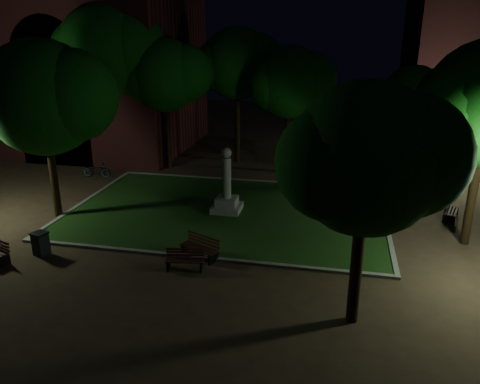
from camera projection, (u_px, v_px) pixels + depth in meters
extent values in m
plane|color=#412C1E|center=(217.00, 228.00, 21.33)|extent=(80.00, 80.00, 0.00)
cube|color=#1D3E13|center=(227.00, 211.00, 23.17)|extent=(15.00, 10.00, 0.08)
cube|color=slate|center=(197.00, 257.00, 18.45)|extent=(15.40, 0.20, 0.12)
cube|color=slate|center=(247.00, 180.00, 27.88)|extent=(15.40, 0.20, 0.12)
cube|color=slate|center=(87.00, 200.00, 24.65)|extent=(0.20, 10.00, 0.12)
cube|color=slate|center=(386.00, 224.00, 21.67)|extent=(0.20, 10.00, 0.12)
cube|color=gray|center=(227.00, 208.00, 23.11)|extent=(1.40, 1.40, 0.30)
cube|color=gray|center=(227.00, 201.00, 22.99)|extent=(1.00, 1.00, 0.40)
cylinder|color=gray|center=(227.00, 178.00, 22.60)|extent=(0.44, 0.44, 2.00)
sphere|color=gray|center=(226.00, 153.00, 22.19)|extent=(0.50, 0.50, 0.50)
cube|color=#551E20|center=(56.00, 45.00, 34.95)|extent=(20.00, 12.00, 15.00)
cube|color=black|center=(65.00, 109.00, 31.52)|extent=(5.00, 3.00, 7.00)
cylinder|color=black|center=(59.00, 55.00, 30.37)|extent=(5.00, 3.00, 5.00)
plane|color=orange|center=(75.00, 107.00, 32.63)|extent=(6.30, 0.00, 6.30)
cylinder|color=black|center=(54.00, 175.00, 22.02)|extent=(0.36, 0.36, 4.14)
sphere|color=#10510F|center=(43.00, 98.00, 20.83)|extent=(5.20, 5.20, 5.20)
sphere|color=#10510F|center=(72.00, 96.00, 20.73)|extent=(4.16, 4.16, 4.16)
sphere|color=#10510F|center=(18.00, 100.00, 20.79)|extent=(3.90, 3.90, 3.90)
cylinder|color=black|center=(168.00, 133.00, 30.05)|extent=(0.36, 0.36, 4.55)
sphere|color=#10510F|center=(165.00, 75.00, 28.86)|extent=(4.52, 4.52, 4.52)
sphere|color=#10510F|center=(184.00, 74.00, 28.79)|extent=(3.62, 3.62, 3.62)
sphere|color=#10510F|center=(150.00, 77.00, 28.79)|extent=(3.39, 3.39, 3.39)
cylinder|color=black|center=(287.00, 138.00, 29.15)|extent=(0.36, 0.36, 4.30)
sphere|color=#10510F|center=(289.00, 82.00, 28.02)|extent=(4.36, 4.36, 4.36)
sphere|color=#10510F|center=(308.00, 80.00, 27.96)|extent=(3.49, 3.49, 3.49)
sphere|color=#10510F|center=(274.00, 84.00, 27.94)|extent=(3.27, 3.27, 3.27)
cylinder|color=black|center=(406.00, 151.00, 26.83)|extent=(0.36, 0.36, 3.93)
sphere|color=#10510F|center=(413.00, 98.00, 25.84)|extent=(3.58, 3.58, 3.58)
sphere|color=#10510F|center=(429.00, 96.00, 25.82)|extent=(2.86, 2.86, 2.86)
sphere|color=#10510F|center=(400.00, 100.00, 25.73)|extent=(2.68, 2.68, 2.68)
cylinder|color=black|center=(472.00, 194.00, 19.12)|extent=(0.36, 0.36, 4.38)
sphere|color=#10510F|center=(462.00, 107.00, 17.87)|extent=(3.71, 3.71, 3.71)
cylinder|color=black|center=(356.00, 264.00, 13.93)|extent=(0.36, 0.36, 3.89)
sphere|color=#10510F|center=(366.00, 159.00, 12.86)|extent=(4.35, 4.35, 4.35)
sphere|color=#10510F|center=(407.00, 156.00, 12.80)|extent=(3.48, 3.48, 3.48)
sphere|color=#10510F|center=(333.00, 163.00, 12.79)|extent=(3.26, 3.26, 3.26)
cylinder|color=black|center=(113.00, 124.00, 30.49)|extent=(0.36, 0.36, 5.45)
sphere|color=#10510F|center=(107.00, 52.00, 29.01)|extent=(5.95, 5.95, 5.95)
sphere|color=#10510F|center=(130.00, 51.00, 28.87)|extent=(4.76, 4.76, 4.76)
sphere|color=#10510F|center=(87.00, 54.00, 29.00)|extent=(4.46, 4.46, 4.46)
cylinder|color=black|center=(237.00, 124.00, 31.40)|extent=(0.36, 0.36, 5.12)
sphere|color=#10510F|center=(237.00, 63.00, 30.10)|extent=(4.65, 4.65, 4.65)
sphere|color=#10510F|center=(255.00, 62.00, 30.02)|extent=(3.72, 3.72, 3.72)
sphere|color=#10510F|center=(222.00, 65.00, 30.04)|extent=(3.49, 3.49, 3.49)
cylinder|color=black|center=(71.00, 130.00, 31.23)|extent=(0.12, 0.12, 4.49)
cylinder|color=black|center=(67.00, 96.00, 30.49)|extent=(0.90, 0.08, 0.08)
sphere|color=#D8FFD8|center=(60.00, 96.00, 30.58)|extent=(0.28, 0.28, 0.28)
sphere|color=#D8FFD8|center=(73.00, 96.00, 30.40)|extent=(0.28, 0.28, 0.28)
cylinder|color=black|center=(452.00, 150.00, 27.22)|extent=(0.12, 0.12, 3.84)
cylinder|color=black|center=(457.00, 118.00, 26.59)|extent=(0.90, 0.08, 0.08)
sphere|color=#D8FFD8|center=(449.00, 117.00, 26.68)|extent=(0.28, 0.28, 0.28)
sphere|color=#D8FFD8|center=(466.00, 118.00, 26.51)|extent=(0.28, 0.28, 0.28)
cube|color=black|center=(168.00, 265.00, 17.59)|extent=(0.14, 0.49, 0.39)
cube|color=black|center=(201.00, 265.00, 17.55)|extent=(0.14, 0.49, 0.39)
cube|color=#391711|center=(184.00, 263.00, 17.32)|extent=(1.41, 0.33, 0.04)
cube|color=#391711|center=(184.00, 261.00, 17.43)|extent=(1.41, 0.33, 0.04)
cube|color=#391711|center=(185.00, 259.00, 17.55)|extent=(1.41, 0.33, 0.04)
cube|color=#391711|center=(185.00, 258.00, 17.67)|extent=(1.41, 0.33, 0.04)
cube|color=#391711|center=(185.00, 255.00, 17.69)|extent=(1.41, 0.30, 0.09)
cube|color=#391711|center=(185.00, 252.00, 17.65)|extent=(1.41, 0.30, 0.09)
cube|color=#391711|center=(185.00, 249.00, 17.61)|extent=(1.41, 0.30, 0.09)
cube|color=black|center=(186.00, 248.00, 18.86)|extent=(0.29, 0.54, 0.45)
cube|color=black|center=(213.00, 258.00, 18.05)|extent=(0.29, 0.54, 0.45)
cube|color=#391711|center=(196.00, 249.00, 18.21)|extent=(1.52, 0.77, 0.04)
cube|color=#391711|center=(198.00, 248.00, 18.32)|extent=(1.52, 0.77, 0.04)
cube|color=#391711|center=(200.00, 247.00, 18.43)|extent=(1.52, 0.77, 0.04)
cube|color=#391711|center=(203.00, 246.00, 18.54)|extent=(1.52, 0.77, 0.04)
cube|color=#391711|center=(204.00, 243.00, 18.55)|extent=(1.51, 0.74, 0.10)
cube|color=#391711|center=(204.00, 239.00, 18.50)|extent=(1.51, 0.74, 0.10)
cube|color=#391711|center=(204.00, 236.00, 18.46)|extent=(1.51, 0.74, 0.10)
cube|color=black|center=(3.00, 261.00, 17.83)|extent=(0.25, 0.54, 0.44)
cube|color=black|center=(449.00, 220.00, 21.72)|extent=(0.54, 0.22, 0.44)
cube|color=black|center=(452.00, 210.00, 22.86)|extent=(0.54, 0.22, 0.44)
cube|color=#391711|center=(456.00, 211.00, 22.11)|extent=(0.57, 1.55, 0.04)
cube|color=#391711|center=(453.00, 210.00, 22.18)|extent=(0.57, 1.55, 0.04)
cube|color=#391711|center=(450.00, 210.00, 22.24)|extent=(0.57, 1.55, 0.04)
cube|color=#391711|center=(447.00, 209.00, 22.31)|extent=(0.57, 1.55, 0.04)
cube|color=#391711|center=(446.00, 207.00, 22.30)|extent=(0.54, 1.54, 0.10)
cube|color=#391711|center=(446.00, 205.00, 22.26)|extent=(0.54, 1.54, 0.10)
cube|color=#391711|center=(446.00, 202.00, 22.21)|extent=(0.54, 1.54, 0.10)
cube|color=black|center=(339.00, 178.00, 27.85)|extent=(0.11, 0.52, 0.42)
cube|color=black|center=(316.00, 177.00, 27.99)|extent=(0.11, 0.52, 0.42)
cube|color=#391711|center=(327.00, 173.00, 28.04)|extent=(1.52, 0.23, 0.04)
cube|color=#391711|center=(328.00, 174.00, 27.92)|extent=(1.52, 0.23, 0.04)
cube|color=#391711|center=(328.00, 174.00, 27.79)|extent=(1.52, 0.23, 0.04)
cube|color=#391711|center=(328.00, 175.00, 27.67)|extent=(1.52, 0.23, 0.04)
cube|color=#391711|center=(328.00, 174.00, 27.58)|extent=(1.52, 0.20, 0.09)
cube|color=#391711|center=(328.00, 172.00, 27.54)|extent=(1.52, 0.20, 0.09)
cube|color=#391711|center=(328.00, 170.00, 27.50)|extent=(1.52, 0.20, 0.09)
cube|color=black|center=(41.00, 244.00, 18.68)|extent=(0.62, 0.62, 0.90)
cube|color=black|center=(39.00, 233.00, 18.52)|extent=(0.70, 0.70, 0.06)
imported|color=black|center=(96.00, 170.00, 28.57)|extent=(1.78, 0.64, 0.93)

